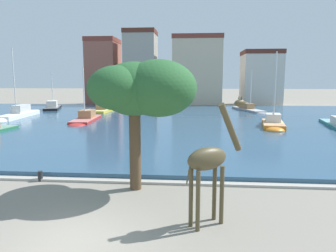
{
  "coord_description": "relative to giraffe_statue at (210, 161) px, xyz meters",
  "views": [
    {
      "loc": [
        3.73,
        -9.12,
        5.08
      ],
      "look_at": [
        2.07,
        10.09,
        2.2
      ],
      "focal_mm": 34.25,
      "sensor_mm": 36.0,
      "label": 1
    }
  ],
  "objects": [
    {
      "name": "townhouse_narrow_midrow",
      "position": [
        11.7,
        51.86,
        2.83
      ],
      "size": [
        7.03,
        7.66,
        10.21
      ],
      "color": "beige",
      "rests_on": "ground"
    },
    {
      "name": "sailboat_white",
      "position": [
        -22.09,
        26.01,
        -1.68
      ],
      "size": [
        2.36,
        9.84,
        8.66
      ],
      "color": "white",
      "rests_on": "ground"
    },
    {
      "name": "sailboat_red",
      "position": [
        -12.82,
        23.86,
        -1.81
      ],
      "size": [
        2.6,
        8.28,
        6.25
      ],
      "color": "red",
      "rests_on": "ground"
    },
    {
      "name": "quay_edge_coping",
      "position": [
        -4.26,
        4.22,
        -2.23
      ],
      "size": [
        84.69,
        0.5,
        0.12
      ],
      "primitive_type": "cube",
      "color": "#ADA89E",
      "rests_on": "ground"
    },
    {
      "name": "sailboat_grey",
      "position": [
        7.43,
        36.81,
        -1.83
      ],
      "size": [
        4.27,
        9.55,
        6.26
      ],
      "color": "#939399",
      "rests_on": "ground"
    },
    {
      "name": "sailboat_yellow",
      "position": [
        -13.8,
        35.74,
        -1.78
      ],
      "size": [
        2.08,
        9.78,
        5.97
      ],
      "color": "gold",
      "rests_on": "ground"
    },
    {
      "name": "townhouse_wide_warehouse",
      "position": [
        -18.27,
        50.44,
        4.02
      ],
      "size": [
        5.61,
        6.65,
        12.59
      ],
      "color": "#8E5142",
      "rests_on": "ground"
    },
    {
      "name": "ground_plane",
      "position": [
        -4.26,
        -1.61,
        -2.29
      ],
      "size": [
        300.0,
        300.0,
        0.0
      ],
      "primitive_type": "plane",
      "color": "gray"
    },
    {
      "name": "mooring_bollard",
      "position": [
        -8.2,
        4.07,
        -2.04
      ],
      "size": [
        0.24,
        0.24,
        0.5
      ],
      "primitive_type": "cylinder",
      "color": "#232326",
      "rests_on": "ground"
    },
    {
      "name": "townhouse_end_terrace",
      "position": [
        -10.72,
        48.88,
        4.61
      ],
      "size": [
        5.77,
        5.9,
        13.78
      ],
      "color": "gray",
      "rests_on": "ground"
    },
    {
      "name": "harbor_water",
      "position": [
        -4.26,
        25.61,
        -2.12
      ],
      "size": [
        84.69,
        42.28,
        0.34
      ],
      "primitive_type": "cube",
      "color": "#2D5170",
      "rests_on": "ground"
    },
    {
      "name": "sailboat_black",
      "position": [
        -22.88,
        37.78,
        -1.76
      ],
      "size": [
        4.33,
        8.18,
        5.95
      ],
      "color": "black",
      "rests_on": "ground"
    },
    {
      "name": "sailboat_orange",
      "position": [
        7.09,
        21.04,
        -1.75
      ],
      "size": [
        2.9,
        6.52,
        7.6
      ],
      "color": "orange",
      "rests_on": "ground"
    },
    {
      "name": "townhouse_corner_house",
      "position": [
        -0.3,
        49.05,
        4.09
      ],
      "size": [
        9.01,
        6.11,
        12.73
      ],
      "color": "#C6B293",
      "rests_on": "ground"
    },
    {
      "name": "shade_tree",
      "position": [
        -3.03,
        3.36,
        2.28
      ],
      "size": [
        4.66,
        3.89,
        5.91
      ],
      "color": "brown",
      "rests_on": "ground"
    },
    {
      "name": "giraffe_statue",
      "position": [
        0.0,
        0.0,
        0.0
      ],
      "size": [
        2.25,
        1.86,
        4.49
      ],
      "color": "#4C4228",
      "rests_on": "ground"
    }
  ]
}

